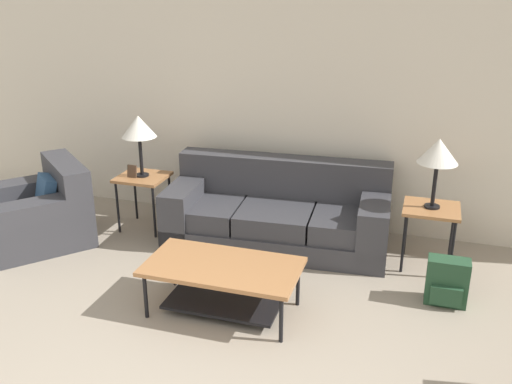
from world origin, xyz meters
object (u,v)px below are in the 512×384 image
at_px(couch, 278,215).
at_px(backpack, 447,282).
at_px(table_lamp_left, 139,127).
at_px(armchair, 41,214).
at_px(side_table_right, 431,214).
at_px(table_lamp_right, 438,152).
at_px(coffee_table, 223,277).
at_px(side_table_left, 143,182).

relative_size(couch, backpack, 5.57).
bearing_deg(table_lamp_left, armchair, -145.19).
bearing_deg(couch, side_table_right, -3.19).
relative_size(table_lamp_left, table_lamp_right, 1.00).
bearing_deg(coffee_table, table_lamp_left, 136.77).
bearing_deg(backpack, armchair, 179.43).
distance_m(armchair, side_table_right, 3.81).
distance_m(armchair, coffee_table, 2.33).
bearing_deg(side_table_right, armchair, -171.05).
bearing_deg(table_lamp_left, side_table_left, 116.57).
bearing_deg(table_lamp_left, coffee_table, -43.23).
relative_size(couch, armchair, 1.69).
xyz_separation_m(couch, side_table_right, (1.46, -0.08, 0.23)).
bearing_deg(backpack, coffee_table, -159.05).
height_order(couch, armchair, couch).
bearing_deg(backpack, couch, 156.40).
relative_size(side_table_right, table_lamp_left, 0.92).
bearing_deg(table_lamp_right, coffee_table, -140.07).
bearing_deg(side_table_right, couch, 176.81).
relative_size(armchair, table_lamp_right, 2.06).
bearing_deg(table_lamp_left, backpack, -11.58).
bearing_deg(armchair, coffee_table, -17.37).
height_order(couch, coffee_table, couch).
bearing_deg(side_table_right, side_table_left, 180.00).
distance_m(coffee_table, backpack, 1.84).
relative_size(coffee_table, table_lamp_right, 1.91).
bearing_deg(side_table_left, backpack, -11.58).
height_order(coffee_table, backpack, coffee_table).
xyz_separation_m(coffee_table, table_lamp_left, (-1.37, 1.29, 0.80)).
distance_m(couch, table_lamp_right, 1.67).
xyz_separation_m(side_table_right, table_lamp_left, (-2.91, -0.00, 0.59)).
height_order(side_table_right, backpack, side_table_right).
bearing_deg(backpack, side_table_left, 168.42).
bearing_deg(armchair, table_lamp_right, 8.95).
height_order(armchair, coffee_table, armchair).
bearing_deg(side_table_left, coffee_table, -43.23).
distance_m(table_lamp_left, table_lamp_right, 2.91).
height_order(table_lamp_left, backpack, table_lamp_left).
xyz_separation_m(couch, table_lamp_left, (-1.45, -0.08, 0.81)).
height_order(armchair, table_lamp_right, table_lamp_right).
height_order(side_table_right, table_lamp_left, table_lamp_left).
bearing_deg(table_lamp_right, side_table_right, 45.00).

